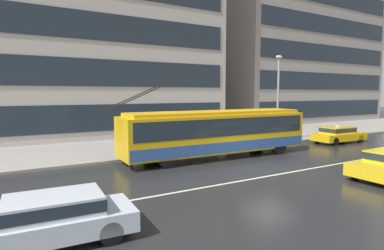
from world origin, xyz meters
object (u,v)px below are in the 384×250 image
at_px(trolleybus, 217,132).
at_px(private_car_oncoming, 50,217).
at_px(pedestrian_at_shelter, 131,129).
at_px(taxi_ahead_of_bus, 338,134).
at_px(pedestrian_approaching_curb, 187,126).
at_px(bus_shelter, 155,122).
at_px(street_lamp, 278,91).

distance_m(trolleybus, private_car_oncoming, 12.25).
bearing_deg(pedestrian_at_shelter, taxi_ahead_of_bus, -9.35).
bearing_deg(pedestrian_approaching_curb, pedestrian_at_shelter, -176.74).
bearing_deg(pedestrian_at_shelter, bus_shelter, 28.60).
height_order(pedestrian_at_shelter, street_lamp, street_lamp).
height_order(pedestrian_approaching_curb, street_lamp, street_lamp).
xyz_separation_m(trolleybus, street_lamp, (7.13, 2.15, 2.49)).
relative_size(private_car_oncoming, bus_shelter, 1.19).
relative_size(taxi_ahead_of_bus, pedestrian_at_shelter, 2.30).
relative_size(private_car_oncoming, street_lamp, 0.68).
bearing_deg(pedestrian_approaching_curb, street_lamp, -3.82).
xyz_separation_m(bus_shelter, pedestrian_approaching_curb, (1.93, -0.87, -0.26)).
distance_m(bus_shelter, pedestrian_approaching_curb, 2.13).
distance_m(trolleybus, bus_shelter, 4.39).
distance_m(taxi_ahead_of_bus, private_car_oncoming, 22.46).
height_order(trolleybus, private_car_oncoming, trolleybus).
bearing_deg(trolleybus, bus_shelter, 125.91).
relative_size(pedestrian_approaching_curb, street_lamp, 0.31).
bearing_deg(taxi_ahead_of_bus, private_car_oncoming, -162.35).
bearing_deg(trolleybus, taxi_ahead_of_bus, -0.91).
height_order(pedestrian_at_shelter, pedestrian_approaching_curb, pedestrian_approaching_curb).
xyz_separation_m(trolleybus, pedestrian_at_shelter, (-4.56, 2.44, 0.16)).
height_order(private_car_oncoming, bus_shelter, bus_shelter).
bearing_deg(bus_shelter, private_car_oncoming, -125.35).
xyz_separation_m(taxi_ahead_of_bus, street_lamp, (-4.25, 2.33, 3.35)).
bearing_deg(pedestrian_at_shelter, trolleybus, -28.16).
bearing_deg(street_lamp, bus_shelter, 171.86).
distance_m(private_car_oncoming, pedestrian_approaching_curb, 13.52).
distance_m(trolleybus, pedestrian_approaching_curb, 2.75).
bearing_deg(taxi_ahead_of_bus, pedestrian_approaching_curb, 166.65).
xyz_separation_m(private_car_oncoming, street_lamp, (17.16, 9.14, 3.35)).
height_order(private_car_oncoming, street_lamp, street_lamp).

